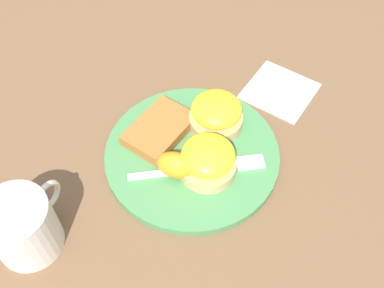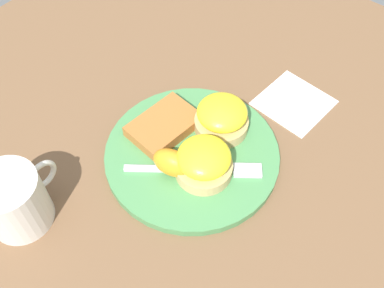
% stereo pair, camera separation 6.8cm
% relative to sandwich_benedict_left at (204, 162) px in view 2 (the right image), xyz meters
% --- Properties ---
extents(ground_plane, '(1.10, 1.10, 0.00)m').
position_rel_sandwich_benedict_left_xyz_m(ground_plane, '(0.02, 0.04, -0.04)').
color(ground_plane, brown).
extents(plate, '(0.27, 0.27, 0.01)m').
position_rel_sandwich_benedict_left_xyz_m(plate, '(0.02, 0.04, -0.03)').
color(plate, '#47844C').
rests_on(plate, ground_plane).
extents(sandwich_benedict_left, '(0.09, 0.09, 0.06)m').
position_rel_sandwich_benedict_left_xyz_m(sandwich_benedict_left, '(0.00, 0.00, 0.00)').
color(sandwich_benedict_left, tan).
rests_on(sandwich_benedict_left, plate).
extents(sandwich_benedict_right, '(0.09, 0.09, 0.06)m').
position_rel_sandwich_benedict_left_xyz_m(sandwich_benedict_right, '(0.08, 0.03, 0.00)').
color(sandwich_benedict_right, tan).
rests_on(sandwich_benedict_right, plate).
extents(hashbrown_patty, '(0.12, 0.08, 0.02)m').
position_rel_sandwich_benedict_left_xyz_m(hashbrown_patty, '(0.02, 0.10, -0.02)').
color(hashbrown_patty, '#A0602C').
rests_on(hashbrown_patty, plate).
extents(orange_wedge, '(0.05, 0.07, 0.04)m').
position_rel_sandwich_benedict_left_xyz_m(orange_wedge, '(-0.03, 0.03, -0.00)').
color(orange_wedge, orange).
rests_on(orange_wedge, plate).
extents(fork, '(0.14, 0.17, 0.00)m').
position_rel_sandwich_benedict_left_xyz_m(fork, '(0.00, 0.00, -0.02)').
color(fork, silver).
rests_on(fork, plate).
extents(cup, '(0.12, 0.09, 0.09)m').
position_rel_sandwich_benedict_left_xyz_m(cup, '(-0.21, 0.16, 0.00)').
color(cup, silver).
rests_on(cup, ground_plane).
extents(napkin, '(0.12, 0.12, 0.00)m').
position_rel_sandwich_benedict_left_xyz_m(napkin, '(0.22, -0.03, -0.04)').
color(napkin, white).
rests_on(napkin, ground_plane).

